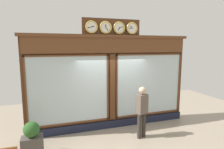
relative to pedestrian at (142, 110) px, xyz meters
name	(u,v)px	position (x,y,z in m)	size (l,w,h in m)	color
shop_facade	(111,81)	(0.67, -1.15, 0.77)	(6.01, 0.42, 3.89)	#4C2B16
pedestrian	(142,110)	(0.00, 0.00, 0.00)	(0.41, 0.33, 1.69)	#312A24
planter_box	(33,146)	(3.30, 0.01, -0.66)	(0.56, 0.36, 0.54)	#4C4742
planter_shrub	(31,129)	(3.30, 0.01, -0.18)	(0.43, 0.43, 0.43)	#285623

